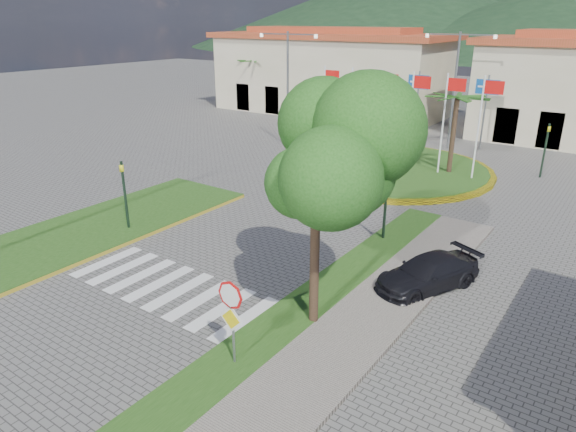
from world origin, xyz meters
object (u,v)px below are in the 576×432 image
Objects in this scene: deciduous_tree at (317,162)px; car_dark_a at (381,130)px; white_van at (322,110)px; car_dark_b at (571,142)px; car_side_right at (428,273)px; stop_sign at (231,310)px; roundabout_island at (387,168)px.

car_dark_a is (-9.82, 25.00, -4.50)m from deciduous_tree.
deciduous_tree is 1.38× the size of white_van.
white_van is 1.24× the size of car_dark_a.
car_dark_a is at bearing -107.05° from white_van.
car_side_right is at bearing -169.35° from car_dark_b.
deciduous_tree is 35.96m from white_van.
car_dark_b reaches higher than car_side_right.
white_van is 33.37m from car_side_right.
car_dark_a reaches higher than car_dark_b.
deciduous_tree is at bearing -134.03° from white_van.
stop_sign is 32.90m from car_dark_b.
car_dark_a is (8.84, -5.42, -0.01)m from white_van.
deciduous_tree is at bearing -90.80° from car_side_right.
car_side_right is (2.60, 7.25, -1.21)m from stop_sign.
white_van is (-13.16, 13.42, 0.51)m from roundabout_island.
white_van is 21.52m from car_dark_b.
deciduous_tree reaches higher than roundabout_island.
white_van is at bearing 118.36° from stop_sign.
roundabout_island is 15.16m from car_dark_b.
car_dark_a is at bearing 111.44° from deciduous_tree.
car_side_right is at bearing -147.69° from car_dark_a.
car_dark_b is 0.88× the size of car_side_right.
car_side_right is (7.50, -12.79, 0.41)m from roundabout_island.
white_van reaches higher than car_side_right.
stop_sign reaches higher than car_dark_b.
car_dark_b is (8.34, 12.66, 0.41)m from roundabout_island.
roundabout_island reaches higher than car_side_right.
stop_sign is 0.67× the size of car_dark_a.
deciduous_tree is 1.92× the size of car_dark_b.
car_dark_a is 23.91m from car_side_right.
car_side_right is (11.82, -20.79, -0.09)m from car_dark_a.
car_side_right is (-0.85, -25.44, -0.00)m from car_dark_b.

